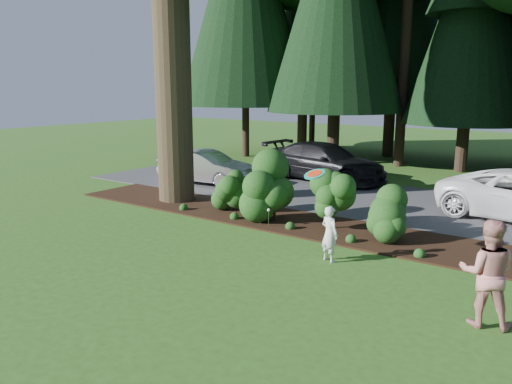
# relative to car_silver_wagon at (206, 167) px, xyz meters

# --- Properties ---
(ground) EXTENTS (80.00, 80.00, 0.00)m
(ground) POSITION_rel_car_silver_wagon_xyz_m (5.76, -6.30, -0.71)
(ground) COLOR #2D4C15
(ground) RESTS_ON ground
(mulch_bed) EXTENTS (16.00, 2.50, 0.05)m
(mulch_bed) POSITION_rel_car_silver_wagon_xyz_m (5.76, -3.05, -0.68)
(mulch_bed) COLOR black
(mulch_bed) RESTS_ON ground
(driveway) EXTENTS (22.00, 6.00, 0.03)m
(driveway) POSITION_rel_car_silver_wagon_xyz_m (5.76, 1.20, -0.69)
(driveway) COLOR #38383A
(driveway) RESTS_ON ground
(shrub_row) EXTENTS (6.53, 1.60, 1.61)m
(shrub_row) POSITION_rel_car_silver_wagon_xyz_m (6.53, -3.17, 0.10)
(shrub_row) COLOR #1C3A11
(shrub_row) RESTS_ON ground
(lily_cluster) EXTENTS (0.69, 0.09, 0.57)m
(lily_cluster) POSITION_rel_car_silver_wagon_xyz_m (5.46, -3.90, -0.21)
(lily_cluster) COLOR #1C3A11
(lily_cluster) RESTS_ON ground
(car_silver_wagon) EXTENTS (4.25, 1.86, 1.36)m
(car_silver_wagon) POSITION_rel_car_silver_wagon_xyz_m (0.00, 0.00, 0.00)
(car_silver_wagon) COLOR #A5A5A9
(car_silver_wagon) RESTS_ON driveway
(car_dark_suv) EXTENTS (5.65, 2.71, 1.59)m
(car_dark_suv) POSITION_rel_car_silver_wagon_xyz_m (3.62, 3.50, 0.11)
(car_dark_suv) COLOR black
(car_dark_suv) RESTS_ON driveway
(child) EXTENTS (0.55, 0.45, 1.30)m
(child) POSITION_rel_car_silver_wagon_xyz_m (8.46, -5.39, -0.06)
(child) COLOR silver
(child) RESTS_ON ground
(adult) EXTENTS (1.04, 0.90, 1.84)m
(adult) POSITION_rel_car_silver_wagon_xyz_m (12.04, -6.71, 0.21)
(adult) COLOR #AC1A16
(adult) RESTS_ON ground
(frisbee) EXTENTS (0.50, 0.46, 0.24)m
(frisbee) POSITION_rel_car_silver_wagon_xyz_m (8.13, -5.57, 1.33)
(frisbee) COLOR #1B987C
(frisbee) RESTS_ON ground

